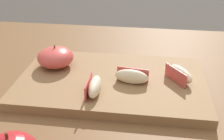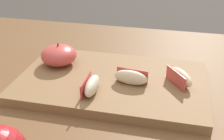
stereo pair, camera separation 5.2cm
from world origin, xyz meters
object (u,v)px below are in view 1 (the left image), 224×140
apple_wedge_front (132,76)px  apple_wedge_back (180,74)px  cutting_board (112,82)px  apple_half_skin_up (56,57)px  apple_wedge_right (94,87)px

apple_wedge_front → apple_wedge_back: 0.11m
cutting_board → apple_wedge_back: 0.15m
cutting_board → apple_half_skin_up: 0.15m
apple_half_skin_up → apple_wedge_right: (0.11, -0.11, -0.01)m
apple_half_skin_up → apple_wedge_right: apple_half_skin_up is taller
apple_half_skin_up → apple_wedge_back: apple_half_skin_up is taller
apple_half_skin_up → apple_wedge_front: bearing=-16.7°
apple_half_skin_up → apple_wedge_back: (0.29, -0.03, -0.01)m
cutting_board → apple_wedge_front: apple_wedge_front is taller
cutting_board → apple_half_skin_up: apple_half_skin_up is taller
apple_wedge_back → apple_wedge_right: bearing=-156.2°
apple_half_skin_up → apple_wedge_front: (0.19, -0.06, -0.01)m
apple_wedge_front → apple_wedge_right: size_ratio=1.03×
apple_wedge_back → apple_wedge_front: bearing=-166.7°
apple_half_skin_up → apple_wedge_back: 0.29m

